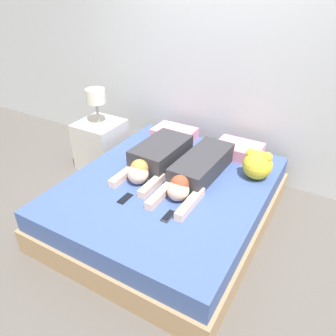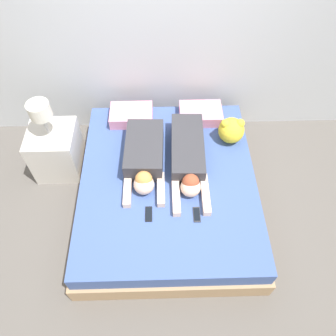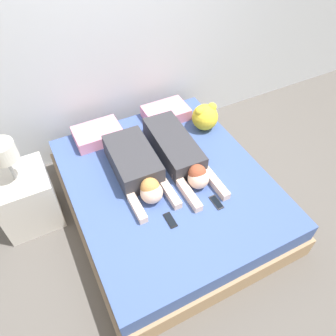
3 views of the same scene
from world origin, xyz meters
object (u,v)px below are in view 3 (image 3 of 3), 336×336
bed (168,194)px  cell_phone_left (170,220)px  plush_toy (205,117)px  person_left (137,167)px  cell_phone_right (216,202)px  nightstand (26,197)px  pillow_head_left (98,134)px  pillow_head_right (166,113)px  person_right (179,153)px

bed → cell_phone_left: cell_phone_left is taller
bed → plush_toy: size_ratio=7.26×
person_left → cell_phone_right: bearing=-51.3°
plush_toy → cell_phone_right: bearing=-115.0°
person_left → bed: bearing=-36.9°
bed → nightstand: 1.31m
pillow_head_left → cell_phone_left: bearing=-80.7°
pillow_head_right → bed: bearing=-115.5°
bed → person_left: person_left is taller
pillow_head_right → person_right: (-0.18, -0.63, 0.03)m
bed → nightstand: nightstand is taller
plush_toy → pillow_head_left: bearing=162.7°
bed → cell_phone_right: 0.54m
pillow_head_right → cell_phone_left: bearing=-115.1°
bed → cell_phone_left: size_ratio=13.41×
pillow_head_left → cell_phone_left: size_ratio=3.03×
person_right → bed: bearing=-139.5°
person_left → person_right: size_ratio=0.82×
bed → cell_phone_right: (0.25, -0.42, 0.22)m
pillow_head_left → pillow_head_right: (0.77, 0.00, 0.00)m
person_right → cell_phone_right: 0.61m
person_left → person_right: (0.43, 0.00, -0.01)m
cell_phone_right → bed: bearing=120.4°
pillow_head_right → plush_toy: plush_toy is taller
cell_phone_left → cell_phone_right: size_ratio=1.00×
pillow_head_right → person_right: 0.66m
pillow_head_left → plush_toy: size_ratio=1.64×
pillow_head_right → person_left: person_left is taller
plush_toy → nightstand: bearing=179.9°
nightstand → plush_toy: bearing=-0.1°
person_left → cell_phone_right: size_ratio=6.02×
person_right → cell_phone_right: size_ratio=7.32×
person_right → cell_phone_right: person_right is taller
person_right → plush_toy: size_ratio=3.96×
pillow_head_left → person_left: (0.16, -0.64, 0.05)m
nightstand → bed: bearing=-21.7°
plush_toy → cell_phone_left: bearing=-134.0°
bed → plush_toy: (0.67, 0.48, 0.36)m
pillow_head_right → person_left: (-0.61, -0.64, 0.05)m
person_right → plush_toy: bearing=33.2°
person_right → plush_toy: 0.56m
person_right → nightstand: size_ratio=1.16×
pillow_head_left → cell_phone_right: 1.39m
plush_toy → person_right: bearing=-146.8°
person_right → nightstand: nightstand is taller
nightstand → pillow_head_right: bearing=11.6°
person_right → cell_phone_left: person_right is taller
pillow_head_right → nightstand: size_ratio=0.48×
person_right → cell_phone_left: bearing=-123.9°
pillow_head_right → nightstand: 1.63m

